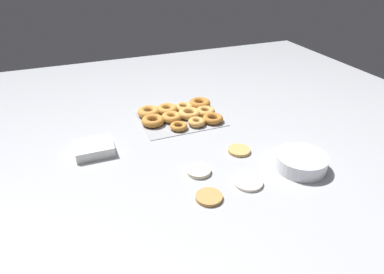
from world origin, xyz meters
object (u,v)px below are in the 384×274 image
(batter_bowl, at_px, (301,162))
(pancake_1, at_px, (239,151))
(pancake_2, at_px, (248,182))
(container_stack, at_px, (94,148))
(donut_tray, at_px, (180,114))
(pancake_0, at_px, (209,197))
(pancake_3, at_px, (199,171))

(batter_bowl, bearing_deg, pancake_1, -48.98)
(pancake_1, relative_size, pancake_2, 0.88)
(pancake_1, relative_size, container_stack, 0.60)
(pancake_1, height_order, pancake_2, pancake_1)
(donut_tray, bearing_deg, pancake_0, 79.11)
(pancake_2, bearing_deg, pancake_3, -42.15)
(donut_tray, bearing_deg, batter_bowl, 116.06)
(pancake_0, bearing_deg, donut_tray, -100.89)
(pancake_1, height_order, donut_tray, donut_tray)
(container_stack, bearing_deg, pancake_0, 126.26)
(pancake_0, distance_m, pancake_3, 0.16)
(donut_tray, height_order, container_stack, same)
(pancake_0, xyz_separation_m, container_stack, (0.33, -0.45, 0.01))
(pancake_2, relative_size, batter_bowl, 0.54)
(pancake_0, height_order, pancake_1, same)
(pancake_0, bearing_deg, pancake_3, -99.37)
(pancake_1, bearing_deg, container_stack, -21.06)
(pancake_0, bearing_deg, container_stack, -53.74)
(pancake_2, xyz_separation_m, container_stack, (0.50, -0.43, 0.02))
(pancake_2, height_order, batter_bowl, batter_bowl)
(container_stack, bearing_deg, donut_tray, -158.40)
(pancake_1, relative_size, pancake_3, 1.01)
(pancake_1, height_order, pancake_3, pancake_3)
(pancake_0, xyz_separation_m, pancake_3, (-0.03, -0.16, 0.00))
(pancake_2, xyz_separation_m, donut_tray, (0.05, -0.61, 0.01))
(donut_tray, bearing_deg, pancake_1, 106.99)
(pancake_2, relative_size, pancake_3, 1.15)
(pancake_1, relative_size, donut_tray, 0.24)
(pancake_2, bearing_deg, donut_tray, -85.40)
(pancake_2, xyz_separation_m, pancake_3, (0.14, -0.13, 0.00))
(pancake_0, distance_m, container_stack, 0.56)
(pancake_2, distance_m, container_stack, 0.66)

